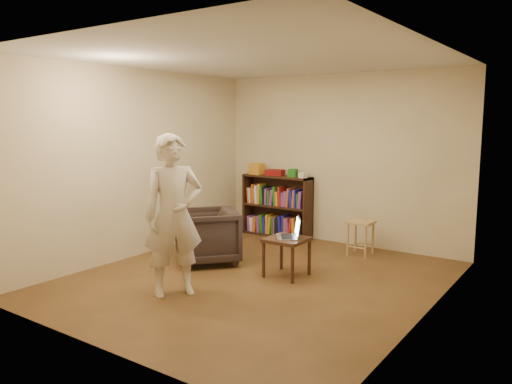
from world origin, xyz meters
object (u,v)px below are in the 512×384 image
Objects in this scene: armchair at (207,236)px; laptop at (291,233)px; bookshelf at (277,209)px; stool at (361,228)px; person at (174,215)px; side_table at (287,244)px.

armchair is 1.24m from laptop.
bookshelf is at bearing 133.20° from armchair.
stool is (1.61, -0.34, -0.04)m from bookshelf.
person is (-1.02, -2.68, 0.49)m from stool.
bookshelf is at bearing -178.93° from laptop.
bookshelf is 3.10m from person.
stool is at bearing 76.33° from side_table.
armchair is 1.84× the size of laptop.
laptop is (1.22, 0.13, 0.18)m from armchair.
armchair is 1.35m from person.
bookshelf reaches higher than stool.
armchair is at bearing -134.94° from stool.
side_table is at bearing -86.15° from laptop.
armchair is at bearing 57.38° from person.
person reaches higher than armchair.
stool is 1.44m from laptop.
stool is at bearing 12.46° from person.
bookshelf is 2.78× the size of laptop.
side_table is (-0.35, -1.43, 0.00)m from stool.
bookshelf is 2.17m from laptop.
side_table is (1.18, 0.10, 0.04)m from armchair.
bookshelf reaches higher than laptop.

